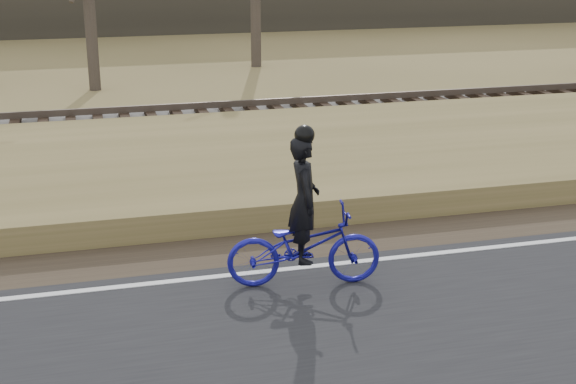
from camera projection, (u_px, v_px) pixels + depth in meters
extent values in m
plane|color=olive|center=(216.00, 287.00, 10.80)|extent=(120.00, 120.00, 0.00)
cube|color=black|center=(256.00, 381.00, 8.50)|extent=(120.00, 6.00, 0.06)
cube|color=silver|center=(213.00, 277.00, 10.97)|extent=(120.00, 0.12, 0.01)
cube|color=#473A2B|center=(202.00, 253.00, 11.90)|extent=(120.00, 1.60, 0.04)
cube|color=olive|center=(175.00, 182.00, 14.60)|extent=(120.00, 5.00, 0.44)
cube|color=slate|center=(154.00, 134.00, 18.09)|extent=(120.00, 3.00, 0.45)
cube|color=black|center=(154.00, 121.00, 18.00)|extent=(120.00, 2.40, 0.14)
cube|color=brown|center=(157.00, 122.00, 17.29)|extent=(120.00, 0.07, 0.15)
cube|color=brown|center=(150.00, 108.00, 18.62)|extent=(120.00, 0.07, 0.15)
imported|color=#17148E|center=(304.00, 247.00, 10.61)|extent=(2.12, 1.01, 1.07)
imported|color=black|center=(304.00, 200.00, 10.40)|extent=(0.49, 0.67, 1.69)
sphere|color=black|center=(304.00, 135.00, 10.14)|extent=(0.26, 0.26, 0.26)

